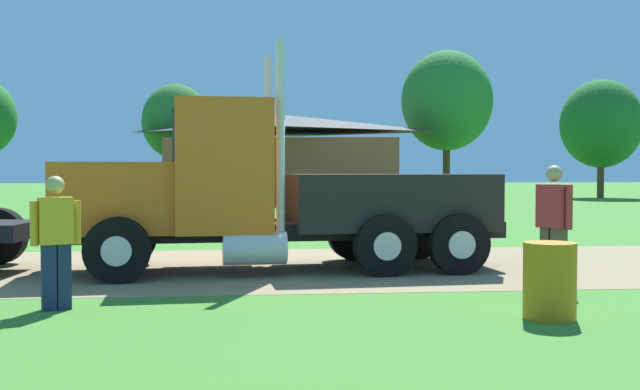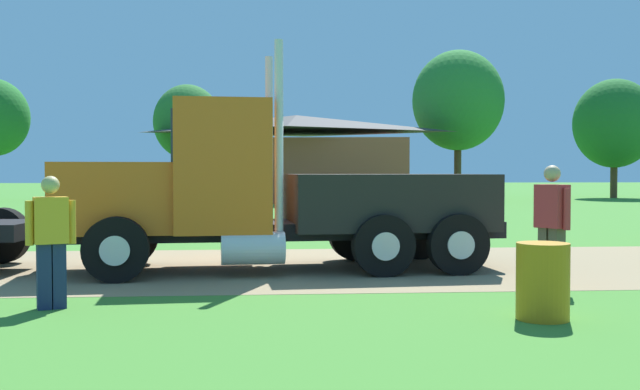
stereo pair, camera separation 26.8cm
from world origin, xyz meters
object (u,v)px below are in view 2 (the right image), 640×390
steel_barrel (543,281)px  visitor_walking_mid (552,221)px  truck_foreground_white (269,197)px  shed_building (296,160)px  visitor_by_barrel (51,238)px

steel_barrel → visitor_walking_mid: bearing=66.0°
truck_foreground_white → visitor_walking_mid: size_ratio=4.34×
shed_building → steel_barrel: bearing=-87.9°
truck_foreground_white → steel_barrel: 5.57m
visitor_walking_mid → truck_foreground_white: bearing=149.7°
visitor_by_barrel → shed_building: 33.58m
visitor_walking_mid → visitor_by_barrel: 6.85m
truck_foreground_white → visitor_walking_mid: (4.06, -2.37, -0.28)m
visitor_walking_mid → visitor_by_barrel: size_ratio=1.09×
visitor_by_barrel → shed_building: size_ratio=0.12×
truck_foreground_white → shed_building: 29.88m
visitor_walking_mid → shed_building: 32.28m
steel_barrel → shed_building: (-1.25, 34.37, 1.93)m
steel_barrel → shed_building: size_ratio=0.06×
truck_foreground_white → steel_barrel: bearing=-56.0°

